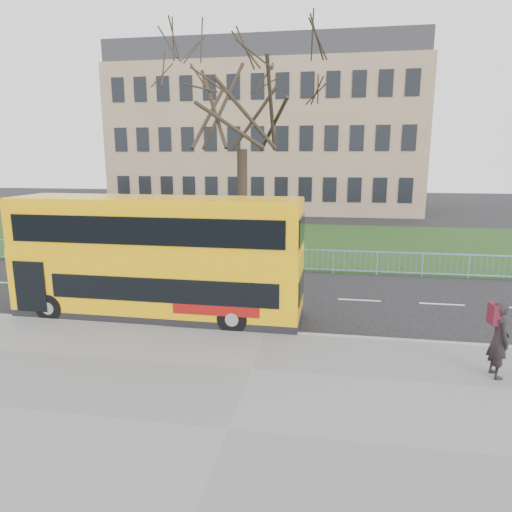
{
  "coord_description": "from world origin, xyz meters",
  "views": [
    {
      "loc": [
        1.85,
        -14.55,
        5.32
      ],
      "look_at": [
        -0.74,
        1.0,
        1.91
      ],
      "focal_mm": 32.0,
      "sensor_mm": 36.0,
      "label": 1
    }
  ],
  "objects": [
    {
      "name": "ground",
      "position": [
        0.0,
        0.0,
        0.0
      ],
      "size": [
        120.0,
        120.0,
        0.0
      ],
      "primitive_type": "plane",
      "color": "black",
      "rests_on": "ground"
    },
    {
      "name": "pavement",
      "position": [
        0.0,
        -6.75,
        0.06
      ],
      "size": [
        80.0,
        10.5,
        0.12
      ],
      "primitive_type": "cube",
      "color": "slate",
      "rests_on": "ground"
    },
    {
      "name": "kerb",
      "position": [
        0.0,
        -1.55,
        0.07
      ],
      "size": [
        80.0,
        0.2,
        0.14
      ],
      "primitive_type": "cube",
      "color": "gray",
      "rests_on": "ground"
    },
    {
      "name": "grass_verge",
      "position": [
        0.0,
        14.3,
        0.04
      ],
      "size": [
        80.0,
        15.4,
        0.08
      ],
      "primitive_type": "cube",
      "color": "#1B3513",
      "rests_on": "ground"
    },
    {
      "name": "guard_railing",
      "position": [
        0.0,
        6.6,
        0.55
      ],
      "size": [
        40.0,
        0.12,
        1.1
      ],
      "primitive_type": null,
      "color": "#80A2E4",
      "rests_on": "ground"
    },
    {
      "name": "bare_tree",
      "position": [
        -3.0,
        10.0,
        6.86
      ],
      "size": [
        9.49,
        9.49,
        13.55
      ],
      "primitive_type": null,
      "color": "black",
      "rests_on": "grass_verge"
    },
    {
      "name": "civic_building",
      "position": [
        -5.0,
        35.0,
        7.0
      ],
      "size": [
        30.0,
        15.0,
        14.0
      ],
      "primitive_type": "cube",
      "color": "#8F745B",
      "rests_on": "ground"
    },
    {
      "name": "yellow_bus",
      "position": [
        -3.82,
        -0.51,
        2.15
      ],
      "size": [
        9.59,
        2.39,
        4.01
      ],
      "rotation": [
        0.0,
        0.0,
        -0.01
      ],
      "color": "#F6B00A",
      "rests_on": "ground"
    },
    {
      "name": "pedestrian",
      "position": [
        5.9,
        -3.5,
        1.06
      ],
      "size": [
        0.54,
        0.74,
        1.88
      ],
      "primitive_type": "imported",
      "rotation": [
        0.0,
        0.0,
        1.7
      ],
      "color": "black",
      "rests_on": "pavement"
    }
  ]
}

